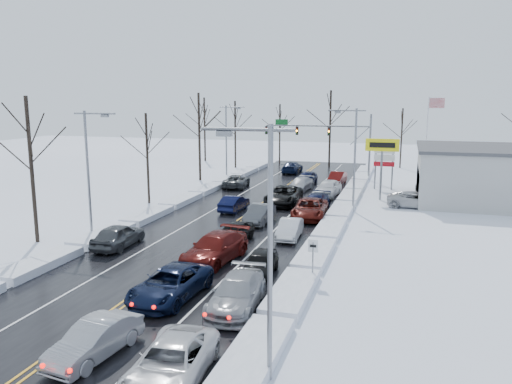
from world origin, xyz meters
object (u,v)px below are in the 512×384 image
(tires_plus_sign, at_px, (382,149))
(flagpole, at_px, (428,131))
(traffic_signal_mast, at_px, (328,134))
(oncoming_car_0, at_px, (234,211))

(tires_plus_sign, distance_m, flagpole, 14.79)
(flagpole, bearing_deg, traffic_signal_mast, -170.27)
(tires_plus_sign, bearing_deg, oncoming_car_0, -143.82)
(oncoming_car_0, bearing_deg, traffic_signal_mast, -101.25)
(flagpole, relative_size, oncoming_car_0, 2.37)
(tires_plus_sign, height_order, flagpole, flagpole)
(traffic_signal_mast, height_order, oncoming_car_0, traffic_signal_mast)
(traffic_signal_mast, distance_m, oncoming_car_0, 22.14)
(traffic_signal_mast, distance_m, flagpole, 11.90)
(tires_plus_sign, xyz_separation_m, oncoming_car_0, (-12.11, -8.86, -4.99))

